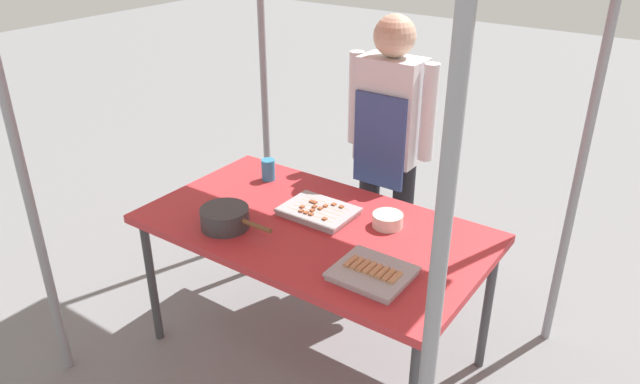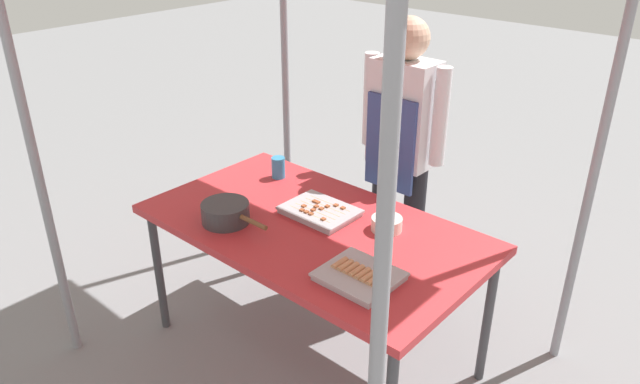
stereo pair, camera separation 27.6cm
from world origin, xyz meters
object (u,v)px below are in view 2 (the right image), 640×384
tray_meat_skewers (320,211)px  drink_cup_near_edge (278,168)px  stall_table (313,234)px  condiment_bowl (387,224)px  vendor_woman (402,139)px  cooking_wok (226,212)px  tray_grilled_sausages (359,276)px

tray_meat_skewers → drink_cup_near_edge: (-0.45, 0.17, 0.04)m
stall_table → condiment_bowl: bearing=33.2°
vendor_woman → stall_table: bearing=92.6°
condiment_bowl → drink_cup_near_edge: (-0.77, 0.08, 0.03)m
cooking_wok → tray_grilled_sausages: bearing=3.0°
condiment_bowl → vendor_woman: vendor_woman is taller
tray_grilled_sausages → cooking_wok: (-0.76, -0.04, 0.03)m
cooking_wok → drink_cup_near_edge: bearing=108.0°
tray_grilled_sausages → drink_cup_near_edge: 1.04m
tray_grilled_sausages → drink_cup_near_edge: (-0.93, 0.47, 0.04)m
stall_table → drink_cup_near_edge: bearing=151.7°
stall_table → drink_cup_near_edge: size_ratio=13.95×
vendor_woman → condiment_bowl: bearing=119.4°
drink_cup_near_edge → vendor_woman: bearing=47.2°
cooking_wok → vendor_woman: 1.05m
tray_grilled_sausages → cooking_wok: 0.76m
cooking_wok → condiment_bowl: (0.61, 0.44, -0.02)m
tray_meat_skewers → drink_cup_near_edge: bearing=159.4°
tray_grilled_sausages → tray_meat_skewers: 0.57m
tray_meat_skewers → vendor_woman: size_ratio=0.22×
stall_table → cooking_wok: bearing=-142.1°
tray_grilled_sausages → cooking_wok: bearing=-177.0°
stall_table → cooking_wok: size_ratio=4.16×
stall_table → tray_meat_skewers: tray_meat_skewers is taller
tray_grilled_sausages → drink_cup_near_edge: size_ratio=2.63×
tray_meat_skewers → cooking_wok: 0.45m
cooking_wok → drink_cup_near_edge: (-0.17, 0.51, 0.01)m
vendor_woman → cooking_wok: bearing=74.0°
tray_grilled_sausages → condiment_bowl: (-0.15, 0.40, 0.01)m
drink_cup_near_edge → vendor_woman: size_ratio=0.07×
cooking_wok → condiment_bowl: cooking_wok is taller
tray_grilled_sausages → tray_meat_skewers: (-0.48, 0.30, -0.00)m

